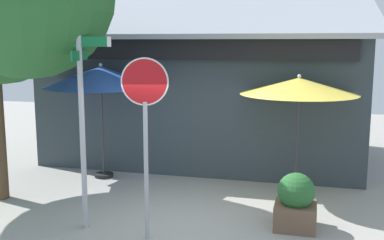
{
  "coord_description": "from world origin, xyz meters",
  "views": [
    {
      "loc": [
        2.12,
        -7.74,
        3.14
      ],
      "look_at": [
        -0.2,
        1.2,
        1.6
      ],
      "focal_mm": 43.77,
      "sensor_mm": 36.0,
      "label": 1
    }
  ],
  "objects_px": {
    "stop_sign": "(145,116)",
    "patio_umbrella_royal_blue_left": "(101,77)",
    "sidewalk_planter": "(296,202)",
    "street_sign_post": "(82,113)",
    "patio_umbrella_mustard_center": "(299,87)"
  },
  "relations": [
    {
      "from": "patio_umbrella_royal_blue_left",
      "to": "patio_umbrella_mustard_center",
      "type": "relative_size",
      "value": 1.07
    },
    {
      "from": "sidewalk_planter",
      "to": "stop_sign",
      "type": "bearing_deg",
      "value": -155.32
    },
    {
      "from": "street_sign_post",
      "to": "stop_sign",
      "type": "relative_size",
      "value": 1.11
    },
    {
      "from": "sidewalk_planter",
      "to": "street_sign_post",
      "type": "bearing_deg",
      "value": -165.51
    },
    {
      "from": "stop_sign",
      "to": "sidewalk_planter",
      "type": "height_order",
      "value": "stop_sign"
    },
    {
      "from": "patio_umbrella_royal_blue_left",
      "to": "stop_sign",
      "type": "bearing_deg",
      "value": -54.44
    },
    {
      "from": "stop_sign",
      "to": "patio_umbrella_royal_blue_left",
      "type": "height_order",
      "value": "stop_sign"
    },
    {
      "from": "patio_umbrella_mustard_center",
      "to": "sidewalk_planter",
      "type": "bearing_deg",
      "value": -87.83
    },
    {
      "from": "stop_sign",
      "to": "sidewalk_planter",
      "type": "xyz_separation_m",
      "value": [
        2.3,
        1.06,
        -1.56
      ]
    },
    {
      "from": "street_sign_post",
      "to": "sidewalk_planter",
      "type": "xyz_separation_m",
      "value": [
        3.46,
        0.89,
        -1.54
      ]
    },
    {
      "from": "patio_umbrella_mustard_center",
      "to": "sidewalk_planter",
      "type": "distance_m",
      "value": 2.61
    },
    {
      "from": "patio_umbrella_royal_blue_left",
      "to": "sidewalk_planter",
      "type": "distance_m",
      "value": 5.28
    },
    {
      "from": "stop_sign",
      "to": "patio_umbrella_royal_blue_left",
      "type": "distance_m",
      "value": 3.79
    },
    {
      "from": "patio_umbrella_mustard_center",
      "to": "street_sign_post",
      "type": "bearing_deg",
      "value": -140.57
    },
    {
      "from": "street_sign_post",
      "to": "patio_umbrella_mustard_center",
      "type": "bearing_deg",
      "value": 39.43
    }
  ]
}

